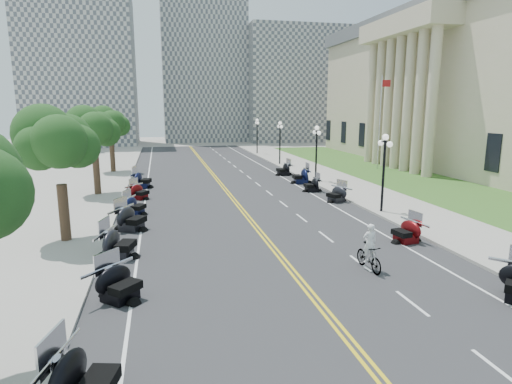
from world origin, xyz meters
TOP-DOWN VIEW (x-y plane):
  - ground at (0.00, 0.00)m, footprint 160.00×160.00m
  - road at (0.00, 10.00)m, footprint 16.00×90.00m
  - centerline_yellow_a at (-0.12, 10.00)m, footprint 0.12×90.00m
  - centerline_yellow_b at (0.12, 10.00)m, footprint 0.12×90.00m
  - edge_line_north at (6.40, 10.00)m, footprint 0.12×90.00m
  - edge_line_south at (-6.40, 10.00)m, footprint 0.12×90.00m
  - lane_dash_3 at (3.20, -12.00)m, footprint 0.12×2.00m
  - lane_dash_4 at (3.20, -8.00)m, footprint 0.12×2.00m
  - lane_dash_5 at (3.20, -4.00)m, footprint 0.12×2.00m
  - lane_dash_6 at (3.20, 0.00)m, footprint 0.12×2.00m
  - lane_dash_7 at (3.20, 4.00)m, footprint 0.12×2.00m
  - lane_dash_8 at (3.20, 8.00)m, footprint 0.12×2.00m
  - lane_dash_9 at (3.20, 12.00)m, footprint 0.12×2.00m
  - lane_dash_10 at (3.20, 16.00)m, footprint 0.12×2.00m
  - lane_dash_11 at (3.20, 20.00)m, footprint 0.12×2.00m
  - lane_dash_12 at (3.20, 24.00)m, footprint 0.12×2.00m
  - lane_dash_13 at (3.20, 28.00)m, footprint 0.12×2.00m
  - lane_dash_14 at (3.20, 32.00)m, footprint 0.12×2.00m
  - lane_dash_15 at (3.20, 36.00)m, footprint 0.12×2.00m
  - lane_dash_16 at (3.20, 40.00)m, footprint 0.12×2.00m
  - lane_dash_17 at (3.20, 44.00)m, footprint 0.12×2.00m
  - lane_dash_18 at (3.20, 48.00)m, footprint 0.12×2.00m
  - lane_dash_19 at (3.20, 52.00)m, footprint 0.12×2.00m
  - sidewalk_north at (10.50, 10.00)m, footprint 5.00×90.00m
  - sidewalk_south at (-10.50, 10.00)m, footprint 5.00×90.00m
  - lawn at (17.50, 18.00)m, footprint 9.00×60.00m
  - civic_building at (32.00, 22.00)m, footprint 26.00×51.00m
  - distant_block_a at (-18.00, 62.00)m, footprint 18.00×14.00m
  - distant_block_b at (4.00, 68.00)m, footprint 16.00×12.00m
  - distant_block_c at (22.00, 65.00)m, footprint 20.00×14.00m
  - street_lamp_2 at (8.60, 4.00)m, footprint 0.50×1.20m
  - street_lamp_3 at (8.60, 16.00)m, footprint 0.50×1.20m
  - street_lamp_4 at (8.60, 28.00)m, footprint 0.50×1.20m
  - street_lamp_5 at (8.60, 40.00)m, footprint 0.50×1.20m
  - flagpole at (18.00, 22.00)m, footprint 1.10×0.20m
  - tree_2 at (-10.00, 2.00)m, footprint 4.80×4.80m
  - tree_3 at (-10.00, 14.00)m, footprint 4.80×4.80m
  - tree_4 at (-10.00, 26.00)m, footprint 4.80×4.80m
  - motorcycle_n_5 at (6.81, -1.74)m, footprint 2.05×2.05m
  - motorcycle_n_7 at (7.14, 7.84)m, footprint 2.35×2.35m
  - motorcycle_n_8 at (6.72, 11.86)m, footprint 1.78×1.78m
  - motorcycle_n_9 at (7.07, 15.68)m, footprint 2.27×2.27m
  - motorcycle_n_10 at (6.85, 20.45)m, footprint 2.15×2.15m
  - motorcycle_s_3 at (-7.12, -11.11)m, footprint 2.66×2.66m
  - motorcycle_s_4 at (-6.79, -5.47)m, footprint 2.80×2.80m
  - motorcycle_s_5 at (-7.21, -0.93)m, footprint 2.64×2.64m
  - motorcycle_s_6 at (-6.91, 3.56)m, footprint 2.89×2.89m
  - motorcycle_s_7 at (-6.90, 7.17)m, footprint 2.44×2.44m
  - motorcycle_s_8 at (-6.80, 11.93)m, footprint 2.50×2.50m
  - motorcycle_s_9 at (-6.77, 16.56)m, footprint 2.62×2.62m
  - bicycle at (3.17, -4.80)m, footprint 0.66×1.93m
  - cyclist_rider at (3.17, -4.80)m, footprint 0.61×0.40m

SIDE VIEW (x-z plane):
  - ground at x=0.00m, z-range 0.00..0.00m
  - road at x=0.00m, z-range 0.00..0.01m
  - centerline_yellow_a at x=-0.12m, z-range 0.01..0.01m
  - centerline_yellow_b at x=0.12m, z-range 0.01..0.01m
  - edge_line_north at x=6.40m, z-range 0.01..0.01m
  - edge_line_south at x=-6.40m, z-range 0.01..0.01m
  - lane_dash_3 at x=3.20m, z-range 0.01..0.01m
  - lane_dash_4 at x=3.20m, z-range 0.01..0.01m
  - lane_dash_5 at x=3.20m, z-range 0.01..0.01m
  - lane_dash_6 at x=3.20m, z-range 0.01..0.01m
  - lane_dash_7 at x=3.20m, z-range 0.01..0.01m
  - lane_dash_8 at x=3.20m, z-range 0.01..0.01m
  - lane_dash_9 at x=3.20m, z-range 0.01..0.01m
  - lane_dash_10 at x=3.20m, z-range 0.01..0.01m
  - lane_dash_11 at x=3.20m, z-range 0.01..0.01m
  - lane_dash_12 at x=3.20m, z-range 0.01..0.01m
  - lane_dash_13 at x=3.20m, z-range 0.01..0.01m
  - lane_dash_14 at x=3.20m, z-range 0.01..0.01m
  - lane_dash_15 at x=3.20m, z-range 0.01..0.01m
  - lane_dash_16 at x=3.20m, z-range 0.01..0.01m
  - lane_dash_17 at x=3.20m, z-range 0.01..0.01m
  - lane_dash_18 at x=3.20m, z-range 0.01..0.01m
  - lane_dash_19 at x=3.20m, z-range 0.01..0.01m
  - lawn at x=17.50m, z-range 0.00..0.10m
  - sidewalk_north at x=10.50m, z-range 0.00..0.15m
  - sidewalk_south at x=-10.50m, z-range 0.00..0.15m
  - bicycle at x=3.17m, z-range 0.00..1.14m
  - motorcycle_n_8 at x=6.72m, z-range 0.00..1.24m
  - motorcycle_s_8 at x=-6.80m, z-range 0.00..1.25m
  - motorcycle_n_7 at x=7.14m, z-range 0.00..1.27m
  - motorcycle_n_5 at x=6.81m, z-range 0.00..1.27m
  - motorcycle_s_7 at x=-6.90m, z-range 0.00..1.28m
  - motorcycle_n_10 at x=6.85m, z-range 0.00..1.35m
  - motorcycle_s_4 at x=-6.79m, z-range 0.00..1.39m
  - motorcycle_s_5 at x=-7.21m, z-range 0.00..1.49m
  - motorcycle_s_6 at x=-6.91m, z-range 0.00..1.49m
  - motorcycle_n_9 at x=7.07m, z-range 0.00..1.49m
  - motorcycle_s_9 at x=-6.77m, z-range 0.00..1.51m
  - motorcycle_s_3 at x=-7.12m, z-range 0.00..1.53m
  - cyclist_rider at x=3.17m, z-range 1.14..2.82m
  - street_lamp_2 at x=8.60m, z-range 0.15..5.05m
  - street_lamp_3 at x=8.60m, z-range 0.15..5.05m
  - street_lamp_4 at x=8.60m, z-range 0.15..5.05m
  - street_lamp_5 at x=8.60m, z-range 0.15..5.05m
  - tree_2 at x=-10.00m, z-range 0.15..9.35m
  - tree_3 at x=-10.00m, z-range 0.15..9.35m
  - tree_4 at x=-10.00m, z-range 0.15..9.35m
  - flagpole at x=18.00m, z-range 0.00..10.00m
  - civic_building at x=32.00m, z-range 0.00..17.80m
  - distant_block_c at x=22.00m, z-range 0.00..22.00m
  - distant_block_a at x=-18.00m, z-range 0.00..26.00m
  - distant_block_b at x=4.00m, z-range 0.00..30.00m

